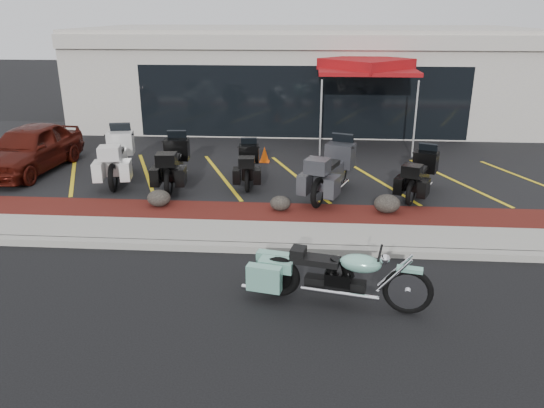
# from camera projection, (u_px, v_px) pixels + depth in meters

# --- Properties ---
(ground) EXTENTS (90.00, 90.00, 0.00)m
(ground) POSITION_uv_depth(u_px,v_px,m) (289.00, 273.00, 9.92)
(ground) COLOR black
(ground) RESTS_ON ground
(curb) EXTENTS (24.00, 0.25, 0.15)m
(curb) POSITION_uv_depth(u_px,v_px,m) (291.00, 249.00, 10.74)
(curb) COLOR gray
(curb) RESTS_ON ground
(sidewalk) EXTENTS (24.00, 1.20, 0.15)m
(sidewalk) POSITION_uv_depth(u_px,v_px,m) (292.00, 235.00, 11.39)
(sidewalk) COLOR gray
(sidewalk) RESTS_ON ground
(mulch_bed) EXTENTS (24.00, 1.20, 0.16)m
(mulch_bed) POSITION_uv_depth(u_px,v_px,m) (294.00, 215.00, 12.52)
(mulch_bed) COLOR #3C130D
(mulch_bed) RESTS_ON ground
(upper_lot) EXTENTS (26.00, 9.60, 0.15)m
(upper_lot) POSITION_uv_depth(u_px,v_px,m) (300.00, 157.00, 17.58)
(upper_lot) COLOR black
(upper_lot) RESTS_ON ground
(dealership_building) EXTENTS (18.00, 8.16, 4.00)m
(dealership_building) POSITION_uv_depth(u_px,v_px,m) (304.00, 76.00, 22.80)
(dealership_building) COLOR #ABA69A
(dealership_building) RESTS_ON ground
(boulder_left) EXTENTS (0.57, 0.48, 0.40)m
(boulder_left) POSITION_uv_depth(u_px,v_px,m) (159.00, 198.00, 12.81)
(boulder_left) COLOR black
(boulder_left) RESTS_ON mulch_bed
(boulder_mid) EXTENTS (0.49, 0.41, 0.35)m
(boulder_mid) POSITION_uv_depth(u_px,v_px,m) (280.00, 203.00, 12.55)
(boulder_mid) COLOR black
(boulder_mid) RESTS_ON mulch_bed
(boulder_right) EXTENTS (0.62, 0.51, 0.44)m
(boulder_right) POSITION_uv_depth(u_px,v_px,m) (387.00, 204.00, 12.39)
(boulder_right) COLOR black
(boulder_right) RESTS_ON mulch_bed
(hero_cruiser) EXTENTS (3.11, 1.38, 1.06)m
(hero_cruiser) POSITION_uv_depth(u_px,v_px,m) (408.00, 284.00, 8.41)
(hero_cruiser) COLOR #74B5A1
(hero_cruiser) RESTS_ON ground
(touring_white) EXTENTS (1.42, 2.66, 1.47)m
(touring_white) POSITION_uv_depth(u_px,v_px,m) (122.00, 148.00, 15.39)
(touring_white) COLOR silver
(touring_white) RESTS_ON upper_lot
(touring_black_front) EXTENTS (1.09, 2.40, 1.36)m
(touring_black_front) POSITION_uv_depth(u_px,v_px,m) (178.00, 154.00, 14.97)
(touring_black_front) COLOR black
(touring_black_front) RESTS_ON upper_lot
(touring_black_mid) EXTENTS (0.89, 2.01, 1.14)m
(touring_black_mid) POSITION_uv_depth(u_px,v_px,m) (249.00, 157.00, 15.05)
(touring_black_mid) COLOR black
(touring_black_mid) RESTS_ON upper_lot
(touring_grey) EXTENTS (1.78, 2.69, 1.46)m
(touring_grey) POSITION_uv_depth(u_px,v_px,m) (342.00, 160.00, 14.11)
(touring_grey) COLOR #313237
(touring_grey) RESTS_ON upper_lot
(touring_black_rear) EXTENTS (1.59, 2.25, 1.23)m
(touring_black_rear) POSITION_uv_depth(u_px,v_px,m) (426.00, 166.00, 14.02)
(touring_black_rear) COLOR black
(touring_black_rear) RESTS_ON upper_lot
(parked_car) EXTENTS (1.92, 4.18, 1.39)m
(parked_car) POSITION_uv_depth(u_px,v_px,m) (29.00, 148.00, 15.49)
(parked_car) COLOR #441009
(parked_car) RESTS_ON upper_lot
(traffic_cone) EXTENTS (0.39, 0.39, 0.48)m
(traffic_cone) POSITION_uv_depth(u_px,v_px,m) (265.00, 154.00, 16.62)
(traffic_cone) COLOR #EF5107
(traffic_cone) RESTS_ON upper_lot
(popup_canopy) EXTENTS (3.35, 3.35, 2.98)m
(popup_canopy) POSITION_uv_depth(u_px,v_px,m) (366.00, 67.00, 17.81)
(popup_canopy) COLOR silver
(popup_canopy) RESTS_ON upper_lot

